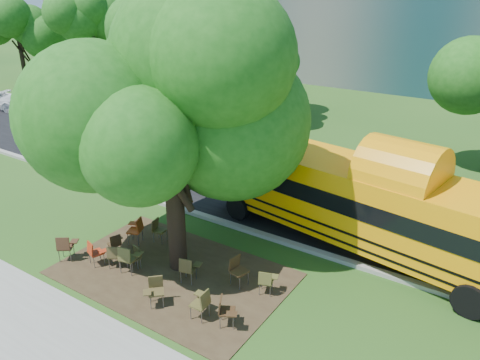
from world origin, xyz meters
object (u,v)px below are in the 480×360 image
Objects in this scene: chair_5 at (155,288)px; chair_10 at (158,229)px; chair_2 at (115,254)px; chair_4 at (128,257)px; school_bus at (392,212)px; chair_3 at (134,255)px; chair_8 at (115,242)px; black_car at (156,161)px; bg_car_white at (30,102)px; chair_11 at (188,267)px; chair_12 at (237,268)px; chair_13 at (267,280)px; pedestrian_a at (131,100)px; chair_6 at (202,301)px; bg_car_silver at (85,111)px; chair_7 at (225,309)px; chair_9 at (136,228)px; main_tree at (169,110)px; bg_car_red at (155,131)px; chair_0 at (65,245)px; pedestrian_b at (91,87)px; chair_1 at (95,251)px.

chair_10 is at bearing -92.43° from chair_5.
chair_4 is (0.57, 0.01, 0.09)m from chair_2.
school_bus reaches higher than chair_4.
chair_8 is (-1.08, 0.24, 0.01)m from chair_3.
black_car reaches higher than bg_car_white.
chair_12 is (1.28, 0.71, 0.04)m from chair_11.
chair_13 is 21.56m from pedestrian_a.
chair_6 is at bearing -20.64° from chair_4.
chair_3 is 0.91× the size of chair_10.
school_bus is at bearing -95.29° from bg_car_silver.
chair_6 reaches higher than chair_7.
bg_car_white is (-20.05, 10.05, 0.18)m from chair_3.
chair_4 is at bearing -164.65° from chair_9.
chair_8 is 0.96× the size of chair_13.
bg_car_silver reaches higher than chair_12.
bg_car_red is at bearing 135.93° from main_tree.
chair_4 is at bearing -179.30° from chair_13.
bg_car_silver reaches higher than chair_0.
chair_11 reaches higher than chair_7.
chair_12 is at bearing 174.85° from chair_7.
chair_12 is at bearing -121.13° from school_bus.
chair_8 is at bearing -139.04° from bg_car_white.
chair_4 is 1.99m from chair_10.
chair_9 is (-7.48, -3.77, -1.10)m from school_bus.
pedestrian_a reaches higher than black_car.
chair_4 reaches higher than chair_3.
chair_0 is at bearing -177.79° from chair_4.
bg_car_silver is (-18.82, 9.19, 0.20)m from chair_13.
chair_7 is at bearing -177.38° from chair_3.
bg_car_red reaches higher than chair_7.
chair_7 is at bearing 50.37° from pedestrian_b.
chair_2 is 1.93m from chair_10.
chair_8 is at bearing 103.41° from chair_2.
chair_13 is 0.19× the size of bg_car_silver.
chair_13 is (6.29, 1.99, -0.06)m from chair_0.
pedestrian_a is at bearing 150.27° from chair_1.
chair_11 is 0.21× the size of bg_car_silver.
chair_10 is 2.72m from chair_11.
chair_7 is at bearing -32.69° from chair_0.
chair_0 is at bearing 166.53° from chair_2.
chair_2 is at bearing 178.64° from chair_13.
bg_car_white is 0.94× the size of bg_car_red.
chair_10 is (-0.53, 1.92, -0.07)m from chair_4.
chair_8 is 0.82× the size of chair_9.
chair_12 is at bearing -150.12° from chair_3.
school_bus is at bearing -0.84° from chair_0.
chair_10 is (0.60, 1.40, 0.04)m from chair_8.
black_car is at bearing -112.61° from pedestrian_a.
chair_8 is at bearing -150.22° from black_car.
chair_7 is at bearing -135.71° from bg_car_white.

